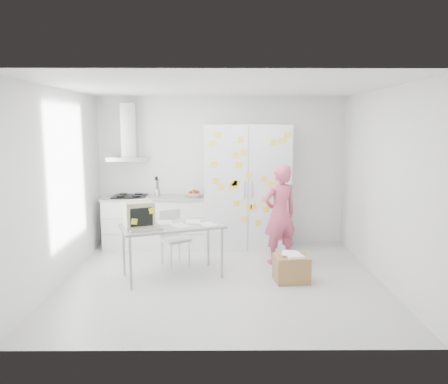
{
  "coord_description": "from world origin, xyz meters",
  "views": [
    {
      "loc": [
        -0.01,
        -6.01,
        2.21
      ],
      "look_at": [
        0.03,
        0.72,
        1.16
      ],
      "focal_mm": 35.0,
      "sensor_mm": 36.0,
      "label": 1
    }
  ],
  "objects_px": {
    "chair": "(173,234)",
    "cardboard_box": "(291,268)",
    "person": "(280,214)",
    "desk": "(151,220)"
  },
  "relations": [
    {
      "from": "person",
      "to": "cardboard_box",
      "type": "xyz_separation_m",
      "value": [
        0.06,
        -0.85,
        -0.6
      ]
    },
    {
      "from": "chair",
      "to": "cardboard_box",
      "type": "relative_size",
      "value": 1.71
    },
    {
      "from": "person",
      "to": "chair",
      "type": "bearing_deg",
      "value": -21.63
    },
    {
      "from": "person",
      "to": "desk",
      "type": "relative_size",
      "value": 1.0
    },
    {
      "from": "person",
      "to": "cardboard_box",
      "type": "height_order",
      "value": "person"
    },
    {
      "from": "person",
      "to": "chair",
      "type": "height_order",
      "value": "person"
    },
    {
      "from": "desk",
      "to": "chair",
      "type": "distance_m",
      "value": 0.78
    },
    {
      "from": "person",
      "to": "chair",
      "type": "distance_m",
      "value": 1.72
    },
    {
      "from": "chair",
      "to": "cardboard_box",
      "type": "xyz_separation_m",
      "value": [
        1.75,
        -0.79,
        -0.29
      ]
    },
    {
      "from": "desk",
      "to": "person",
      "type": "bearing_deg",
      "value": -0.8
    }
  ]
}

